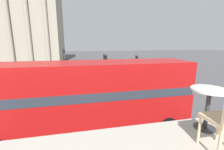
% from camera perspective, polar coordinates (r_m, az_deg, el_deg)
% --- Properties ---
extents(double_decker_bus, '(11.27, 2.63, 4.02)m').
position_cam_1_polar(double_decker_bus, '(8.32, -9.06, -7.37)').
color(double_decker_bus, black).
rests_on(double_decker_bus, ground_plane).
extents(cafe_dining_table, '(0.60, 0.60, 0.73)m').
position_cam_1_polar(cafe_dining_table, '(3.08, 32.90, -7.94)').
color(cafe_dining_table, '#2D2D30').
rests_on(cafe_dining_table, cafe_floor_slab).
extents(plaza_building_left, '(24.18, 15.45, 18.82)m').
position_cam_1_polar(plaza_building_left, '(47.91, -33.57, 15.32)').
color(plaza_building_left, '#A39984').
rests_on(plaza_building_left, ground_plane).
extents(traffic_light_near, '(0.42, 0.24, 4.11)m').
position_cam_1_polar(traffic_light_near, '(12.83, -2.71, 1.54)').
color(traffic_light_near, black).
rests_on(traffic_light_near, ground_plane).
extents(traffic_light_mid, '(0.42, 0.24, 3.50)m').
position_cam_1_polar(traffic_light_mid, '(19.78, 9.16, 4.00)').
color(traffic_light_mid, black).
rests_on(traffic_light_mid, ground_plane).
extents(traffic_light_far, '(0.42, 0.24, 4.17)m').
position_cam_1_polar(traffic_light_far, '(26.92, -17.81, 6.53)').
color(traffic_light_far, black).
rests_on(traffic_light_far, ground_plane).
extents(car_maroon, '(4.20, 1.93, 1.35)m').
position_cam_1_polar(car_maroon, '(28.04, 7.74, 3.05)').
color(car_maroon, black).
rests_on(car_maroon, ground_plane).
extents(pedestrian_white, '(0.32, 0.32, 1.69)m').
position_cam_1_polar(pedestrian_white, '(30.80, 5.85, 4.39)').
color(pedestrian_white, '#282B33').
rests_on(pedestrian_white, ground_plane).
extents(pedestrian_red, '(0.32, 0.32, 1.60)m').
position_cam_1_polar(pedestrian_red, '(36.29, -1.06, 5.50)').
color(pedestrian_red, '#282B33').
rests_on(pedestrian_red, ground_plane).
extents(pedestrian_olive, '(0.32, 0.32, 1.78)m').
position_cam_1_polar(pedestrian_olive, '(17.79, 27.84, -2.29)').
color(pedestrian_olive, '#282B33').
rests_on(pedestrian_olive, ground_plane).
extents(pedestrian_grey, '(0.32, 0.32, 1.59)m').
position_cam_1_polar(pedestrian_grey, '(35.93, 5.41, 5.38)').
color(pedestrian_grey, '#282B33').
rests_on(pedestrian_grey, ground_plane).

